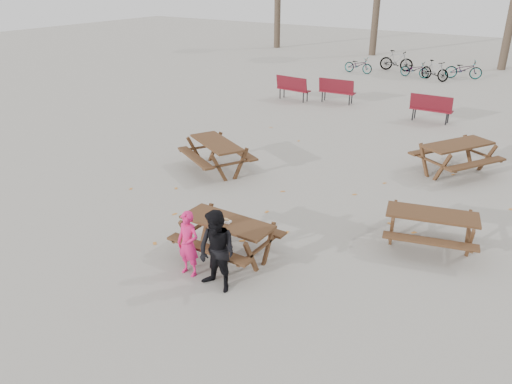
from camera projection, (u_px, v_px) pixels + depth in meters
The scene contains 13 objects.
ground at pixel (228, 256), 9.77m from camera, with size 80.00×80.00×0.00m, color gray.
main_picnic_table at pixel (227, 230), 9.53m from camera, with size 1.80×1.45×0.78m.
food_tray at pixel (226, 221), 9.39m from camera, with size 0.18×0.11×0.04m, color white.
bread_roll at pixel (226, 219), 9.37m from camera, with size 0.14×0.06×0.05m, color tan.
soda_bottle at pixel (217, 218), 9.38m from camera, with size 0.07×0.07×0.17m.
child at pixel (188, 244), 8.95m from camera, with size 0.46×0.30×1.26m, color #E01C65.
adult at pixel (217, 252), 8.47m from camera, with size 0.73×0.57×1.49m, color black.
picnic_table_east at pixel (430, 230), 9.94m from camera, with size 1.75×1.41×0.75m, color #3B2115, non-canonical shape.
picnic_table_north at pixel (217, 156), 13.77m from camera, with size 1.93×1.56×0.83m, color #3B2115, non-canonical shape.
picnic_table_far at pixel (456, 158), 13.57m from camera, with size 1.99×1.60×0.86m, color #3B2115, non-canonical shape.
park_bench_row at pixel (396, 101), 19.20m from camera, with size 11.56×1.29×1.03m.
bicycle_row at pixel (415, 66), 26.17m from camera, with size 6.85×2.43×1.09m.
fallen_leaves at pixel (310, 214), 11.42m from camera, with size 11.00×11.00×0.01m, color #C7792F, non-canonical shape.
Camera 1 is at (5.08, -6.72, 5.13)m, focal length 35.00 mm.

